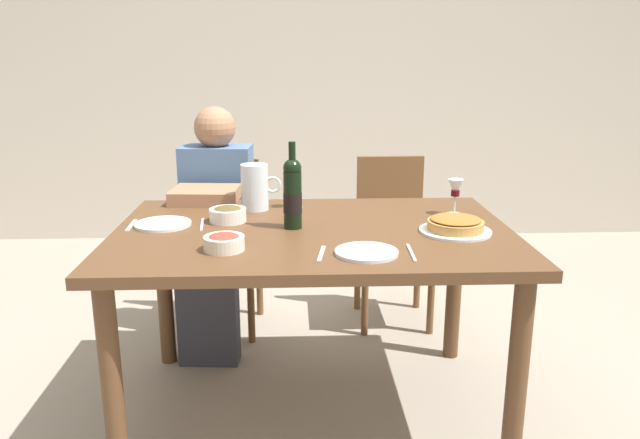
{
  "coord_description": "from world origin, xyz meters",
  "views": [
    {
      "loc": [
        -0.06,
        -2.24,
        1.4
      ],
      "look_at": [
        0.03,
        0.02,
        0.79
      ],
      "focal_mm": 34.53,
      "sensor_mm": 36.0,
      "label": 1
    }
  ],
  "objects_px": {
    "salad_bowl": "(224,242)",
    "chair_right": "(392,228)",
    "dining_table": "(313,252)",
    "dinner_plate_right_setting": "(163,224)",
    "wine_glass_left_diner": "(295,185)",
    "olive_bowl": "(228,214)",
    "dinner_plate_left_setting": "(366,252)",
    "diner_left": "(214,223)",
    "water_pitcher": "(255,190)",
    "baked_tart": "(455,225)",
    "wine_bottle": "(293,193)",
    "chair_left": "(224,233)",
    "wine_glass_right_diner": "(455,190)"
  },
  "relations": [
    {
      "from": "wine_bottle",
      "to": "dining_table",
      "type": "bearing_deg",
      "value": -15.19
    },
    {
      "from": "dinner_plate_left_setting",
      "to": "chair_left",
      "type": "xyz_separation_m",
      "value": [
        -0.61,
        1.17,
        -0.27
      ]
    },
    {
      "from": "dining_table",
      "to": "dinner_plate_right_setting",
      "type": "bearing_deg",
      "value": 172.81
    },
    {
      "from": "wine_glass_right_diner",
      "to": "chair_right",
      "type": "bearing_deg",
      "value": 100.98
    },
    {
      "from": "chair_left",
      "to": "salad_bowl",
      "type": "bearing_deg",
      "value": 100.94
    },
    {
      "from": "wine_glass_left_diner",
      "to": "wine_glass_right_diner",
      "type": "xyz_separation_m",
      "value": [
        0.66,
        -0.15,
        0.0
      ]
    },
    {
      "from": "wine_glass_left_diner",
      "to": "olive_bowl",
      "type": "bearing_deg",
      "value": -140.6
    },
    {
      "from": "diner_left",
      "to": "chair_right",
      "type": "xyz_separation_m",
      "value": [
        0.91,
        0.28,
        -0.12
      ]
    },
    {
      "from": "olive_bowl",
      "to": "wine_glass_right_diner",
      "type": "relative_size",
      "value": 0.98
    },
    {
      "from": "baked_tart",
      "to": "wine_glass_left_diner",
      "type": "relative_size",
      "value": 1.89
    },
    {
      "from": "baked_tart",
      "to": "dinner_plate_right_setting",
      "type": "xyz_separation_m",
      "value": [
        -1.11,
        0.14,
        -0.02
      ]
    },
    {
      "from": "wine_bottle",
      "to": "dinner_plate_right_setting",
      "type": "height_order",
      "value": "wine_bottle"
    },
    {
      "from": "dining_table",
      "to": "water_pitcher",
      "type": "bearing_deg",
      "value": 126.86
    },
    {
      "from": "water_pitcher",
      "to": "salad_bowl",
      "type": "height_order",
      "value": "water_pitcher"
    },
    {
      "from": "wine_glass_left_diner",
      "to": "wine_bottle",
      "type": "bearing_deg",
      "value": -91.61
    },
    {
      "from": "salad_bowl",
      "to": "chair_right",
      "type": "distance_m",
      "value": 1.42
    },
    {
      "from": "dining_table",
      "to": "diner_left",
      "type": "xyz_separation_m",
      "value": [
        -0.46,
        0.63,
        -0.05
      ]
    },
    {
      "from": "dining_table",
      "to": "diner_left",
      "type": "bearing_deg",
      "value": 125.94
    },
    {
      "from": "dining_table",
      "to": "olive_bowl",
      "type": "bearing_deg",
      "value": 159.86
    },
    {
      "from": "dining_table",
      "to": "baked_tart",
      "type": "distance_m",
      "value": 0.54
    },
    {
      "from": "salad_bowl",
      "to": "chair_right",
      "type": "height_order",
      "value": "chair_right"
    },
    {
      "from": "dining_table",
      "to": "wine_glass_right_diner",
      "type": "bearing_deg",
      "value": 18.3
    },
    {
      "from": "diner_left",
      "to": "chair_left",
      "type": "bearing_deg",
      "value": -89.33
    },
    {
      "from": "dining_table",
      "to": "dinner_plate_left_setting",
      "type": "bearing_deg",
      "value": -61.31
    },
    {
      "from": "water_pitcher",
      "to": "diner_left",
      "type": "relative_size",
      "value": 0.17
    },
    {
      "from": "dinner_plate_left_setting",
      "to": "diner_left",
      "type": "height_order",
      "value": "diner_left"
    },
    {
      "from": "dining_table",
      "to": "wine_bottle",
      "type": "relative_size",
      "value": 4.55
    },
    {
      "from": "wine_bottle",
      "to": "olive_bowl",
      "type": "bearing_deg",
      "value": 158.44
    },
    {
      "from": "chair_right",
      "to": "olive_bowl",
      "type": "bearing_deg",
      "value": 44.8
    },
    {
      "from": "chair_right",
      "to": "dinner_plate_right_setting",
      "type": "bearing_deg",
      "value": 38.76
    },
    {
      "from": "salad_bowl",
      "to": "wine_glass_right_diner",
      "type": "bearing_deg",
      "value": 26.18
    },
    {
      "from": "wine_glass_left_diner",
      "to": "dinner_plate_right_setting",
      "type": "xyz_separation_m",
      "value": [
        -0.51,
        -0.27,
        -0.09
      ]
    },
    {
      "from": "water_pitcher",
      "to": "chair_left",
      "type": "height_order",
      "value": "water_pitcher"
    },
    {
      "from": "diner_left",
      "to": "chair_right",
      "type": "distance_m",
      "value": 0.96
    },
    {
      "from": "dining_table",
      "to": "dinner_plate_left_setting",
      "type": "relative_size",
      "value": 7.08
    },
    {
      "from": "wine_glass_right_diner",
      "to": "dinner_plate_right_setting",
      "type": "distance_m",
      "value": 1.18
    },
    {
      "from": "wine_bottle",
      "to": "wine_glass_right_diner",
      "type": "height_order",
      "value": "wine_bottle"
    },
    {
      "from": "salad_bowl",
      "to": "chair_left",
      "type": "bearing_deg",
      "value": 96.98
    },
    {
      "from": "salad_bowl",
      "to": "chair_right",
      "type": "xyz_separation_m",
      "value": [
        0.76,
        1.16,
        -0.29
      ]
    },
    {
      "from": "wine_bottle",
      "to": "wine_glass_left_diner",
      "type": "height_order",
      "value": "wine_bottle"
    },
    {
      "from": "wine_glass_left_diner",
      "to": "chair_right",
      "type": "relative_size",
      "value": 0.16
    },
    {
      "from": "wine_bottle",
      "to": "diner_left",
      "type": "bearing_deg",
      "value": 121.99
    },
    {
      "from": "salad_bowl",
      "to": "dinner_plate_left_setting",
      "type": "distance_m",
      "value": 0.48
    },
    {
      "from": "dinner_plate_left_setting",
      "to": "dining_table",
      "type": "bearing_deg",
      "value": 118.69
    },
    {
      "from": "water_pitcher",
      "to": "chair_left",
      "type": "distance_m",
      "value": 0.69
    },
    {
      "from": "water_pitcher",
      "to": "wine_glass_right_diner",
      "type": "distance_m",
      "value": 0.83
    },
    {
      "from": "wine_glass_left_diner",
      "to": "chair_right",
      "type": "bearing_deg",
      "value": 47.99
    },
    {
      "from": "dinner_plate_right_setting",
      "to": "chair_left",
      "type": "bearing_deg",
      "value": 80.38
    },
    {
      "from": "water_pitcher",
      "to": "dinner_plate_right_setting",
      "type": "relative_size",
      "value": 0.9
    },
    {
      "from": "salad_bowl",
      "to": "dinner_plate_right_setting",
      "type": "xyz_separation_m",
      "value": [
        -0.27,
        0.32,
        -0.02
      ]
    }
  ]
}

